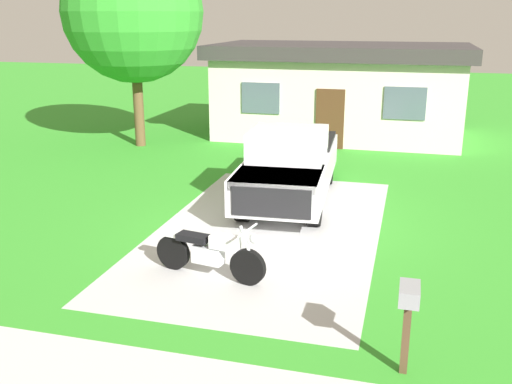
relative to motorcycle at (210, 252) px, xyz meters
name	(u,v)px	position (x,y,z in m)	size (l,w,h in m)	color
ground_plane	(268,230)	(0.45, 2.58, -0.47)	(80.00, 80.00, 0.00)	green
driveway_pad	(268,230)	(0.45, 2.58, -0.47)	(4.78, 8.73, 0.01)	#BABABA
motorcycle	(210,252)	(0.00, 0.00, 0.00)	(2.19, 0.78, 1.09)	black
pickup_truck	(290,163)	(0.44, 4.95, 0.48)	(2.35, 5.74, 1.90)	black
mailbox	(408,306)	(3.46, -2.15, 0.51)	(0.26, 0.48, 1.26)	#4C3823
shade_tree	(133,12)	(-6.15, 9.90, 4.19)	(4.83, 4.83, 7.08)	brown
neighbor_house	(340,89)	(0.55, 13.71, 1.32)	(9.60, 5.60, 3.50)	beige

